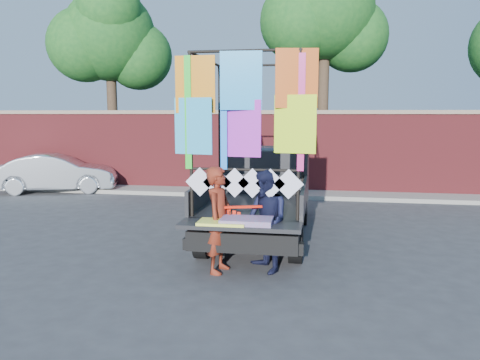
% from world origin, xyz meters
% --- Properties ---
extents(ground, '(90.00, 90.00, 0.00)m').
position_xyz_m(ground, '(0.00, 0.00, 0.00)').
color(ground, '#38383A').
rests_on(ground, ground).
extents(brick_wall, '(30.00, 0.45, 2.61)m').
position_xyz_m(brick_wall, '(0.00, 7.00, 1.33)').
color(brick_wall, maroon).
rests_on(brick_wall, ground).
extents(curb, '(30.00, 1.20, 0.12)m').
position_xyz_m(curb, '(0.00, 6.30, 0.06)').
color(curb, gray).
rests_on(curb, ground).
extents(tree_left, '(4.20, 3.30, 7.05)m').
position_xyz_m(tree_left, '(-6.48, 8.12, 5.12)').
color(tree_left, '#38281C').
rests_on(tree_left, ground).
extents(tree_mid, '(4.20, 3.30, 7.73)m').
position_xyz_m(tree_mid, '(1.02, 8.12, 5.70)').
color(tree_mid, '#38281C').
rests_on(tree_mid, ground).
extents(pickup_truck, '(2.20, 5.52, 3.47)m').
position_xyz_m(pickup_truck, '(-0.26, 2.00, 0.87)').
color(pickup_truck, black).
rests_on(pickup_truck, ground).
extents(sedan, '(3.94, 2.41, 1.23)m').
position_xyz_m(sedan, '(-7.38, 5.80, 0.61)').
color(sedan, silver).
rests_on(sedan, ground).
extents(woman, '(0.50, 0.67, 1.69)m').
position_xyz_m(woman, '(-0.63, -0.83, 0.85)').
color(woman, maroon).
rests_on(woman, ground).
extents(man, '(0.96, 1.01, 1.65)m').
position_xyz_m(man, '(0.09, -0.70, 0.82)').
color(man, '#141632').
rests_on(man, ground).
extents(streamer_bundle, '(0.86, 0.30, 0.62)m').
position_xyz_m(streamer_bundle, '(-0.37, -0.78, 0.87)').
color(streamer_bundle, red).
rests_on(streamer_bundle, ground).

